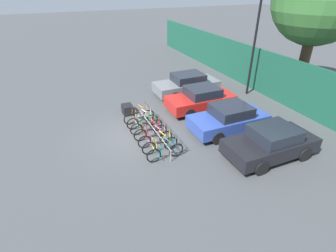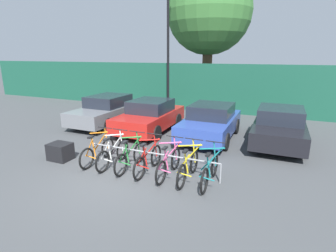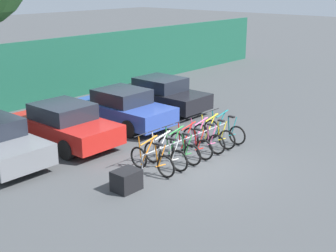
% 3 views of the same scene
% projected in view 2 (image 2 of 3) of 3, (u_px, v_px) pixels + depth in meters
% --- Properties ---
extents(ground_plane, '(120.00, 120.00, 0.00)m').
position_uv_depth(ground_plane, '(122.00, 176.00, 7.41)').
color(ground_plane, '#424447').
extents(hoarding_wall, '(36.00, 0.16, 2.82)m').
position_uv_depth(hoarding_wall, '(209.00, 88.00, 15.46)').
color(hoarding_wall, '#19513D').
rests_on(hoarding_wall, ground).
extents(bike_rack, '(4.15, 0.04, 0.57)m').
position_uv_depth(bike_rack, '(151.00, 155.00, 7.65)').
color(bike_rack, gray).
rests_on(bike_rack, ground).
extents(bicycle_orange, '(0.68, 1.71, 1.05)m').
position_uv_depth(bicycle_orange, '(98.00, 151.00, 8.24)').
color(bicycle_orange, black).
rests_on(bicycle_orange, ground).
extents(bicycle_white, '(0.68, 1.71, 1.05)m').
position_uv_depth(bicycle_white, '(113.00, 154.00, 8.02)').
color(bicycle_white, black).
rests_on(bicycle_white, ground).
extents(bicycle_green, '(0.68, 1.71, 1.05)m').
position_uv_depth(bicycle_green, '(130.00, 157.00, 7.78)').
color(bicycle_green, black).
rests_on(bicycle_green, ground).
extents(bicycle_red, '(0.68, 1.71, 1.05)m').
position_uv_depth(bicycle_red, '(148.00, 160.00, 7.56)').
color(bicycle_red, black).
rests_on(bicycle_red, ground).
extents(bicycle_pink, '(0.68, 1.71, 1.05)m').
position_uv_depth(bicycle_pink, '(169.00, 164.00, 7.31)').
color(bicycle_pink, black).
rests_on(bicycle_pink, ground).
extents(bicycle_yellow, '(0.68, 1.71, 1.05)m').
position_uv_depth(bicycle_yellow, '(188.00, 167.00, 7.09)').
color(bicycle_yellow, black).
rests_on(bicycle_yellow, ground).
extents(bicycle_teal, '(0.68, 1.71, 1.05)m').
position_uv_depth(bicycle_teal, '(210.00, 171.00, 6.86)').
color(bicycle_teal, black).
rests_on(bicycle_teal, ground).
extents(car_grey, '(1.91, 4.29, 1.40)m').
position_uv_depth(car_grey, '(108.00, 110.00, 12.88)').
color(car_grey, slate).
rests_on(car_grey, ground).
extents(car_red, '(1.91, 3.96, 1.40)m').
position_uv_depth(car_red, '(150.00, 116.00, 11.61)').
color(car_red, red).
rests_on(car_red, ground).
extents(car_blue, '(1.91, 3.92, 1.40)m').
position_uv_depth(car_blue, '(211.00, 122.00, 10.60)').
color(car_blue, '#2D479E').
rests_on(car_blue, ground).
extents(car_black, '(1.91, 4.00, 1.40)m').
position_uv_depth(car_black, '(279.00, 126.00, 9.94)').
color(car_black, black).
rests_on(car_black, ground).
extents(lamp_post, '(0.24, 0.44, 6.86)m').
position_uv_depth(lamp_post, '(168.00, 46.00, 14.79)').
color(lamp_post, black).
rests_on(lamp_post, ground).
extents(cargo_crate, '(0.70, 0.56, 0.55)m').
position_uv_depth(cargo_crate, '(60.00, 152.00, 8.51)').
color(cargo_crate, black).
rests_on(cargo_crate, ground).
extents(tree_behind_hoarding, '(5.26, 5.26, 8.54)m').
position_uv_depth(tree_behind_hoarding, '(209.00, 12.00, 16.13)').
color(tree_behind_hoarding, brown).
rests_on(tree_behind_hoarding, ground).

